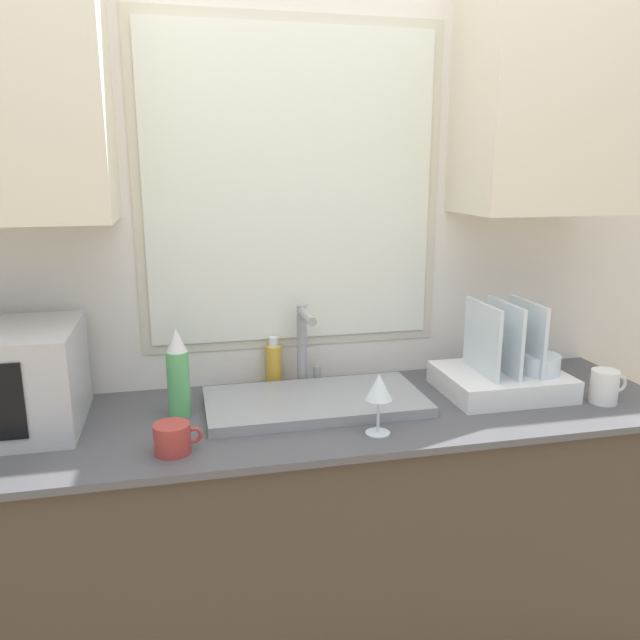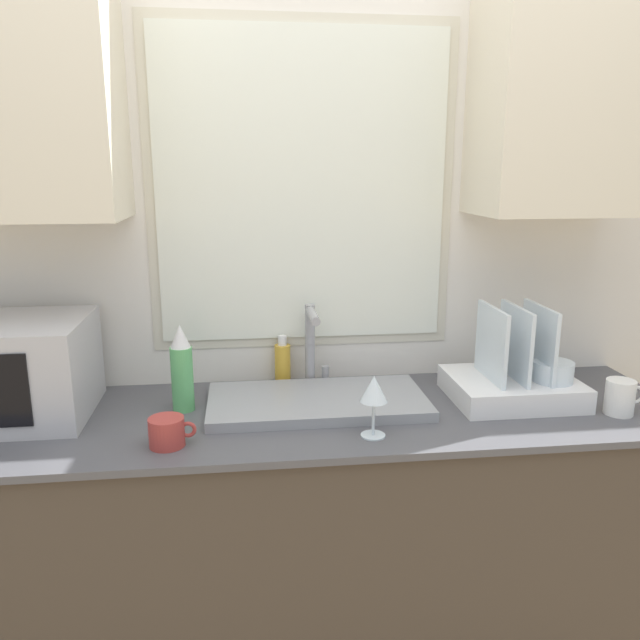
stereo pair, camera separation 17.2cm
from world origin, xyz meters
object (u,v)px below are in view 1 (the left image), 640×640
object	(u,v)px
faucet	(304,340)
spray_bottle	(178,374)
dish_rack	(505,373)
mug_near_sink	(173,438)
wine_glass	(379,389)
soap_bottle	(274,364)

from	to	relation	value
faucet	spray_bottle	xyz separation A→B (m)	(-0.39, -0.15, -0.03)
dish_rack	mug_near_sink	distance (m)	1.03
dish_rack	spray_bottle	bearing A→B (deg)	177.80
mug_near_sink	wine_glass	size ratio (longest dim) A/B	0.72
dish_rack	spray_bottle	distance (m)	1.00
dish_rack	spray_bottle	size ratio (longest dim) A/B	1.45
faucet	dish_rack	xyz separation A→B (m)	(0.60, -0.19, -0.09)
dish_rack	soap_bottle	xyz separation A→B (m)	(-0.69, 0.24, 0.01)
spray_bottle	soap_bottle	bearing A→B (deg)	33.76
spray_bottle	faucet	bearing A→B (deg)	20.95
spray_bottle	wine_glass	bearing A→B (deg)	-25.88
faucet	dish_rack	bearing A→B (deg)	-17.49
soap_bottle	wine_glass	world-z (taller)	wine_glass
spray_bottle	soap_bottle	distance (m)	0.37
faucet	spray_bottle	distance (m)	0.42
mug_near_sink	faucet	bearing A→B (deg)	43.49
dish_rack	soap_bottle	world-z (taller)	dish_rack
faucet	soap_bottle	world-z (taller)	faucet
soap_bottle	mug_near_sink	distance (m)	0.55
faucet	mug_near_sink	size ratio (longest dim) A/B	2.22
soap_bottle	wine_glass	distance (m)	0.50
mug_near_sink	wine_glass	xyz separation A→B (m)	(0.53, -0.01, 0.09)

